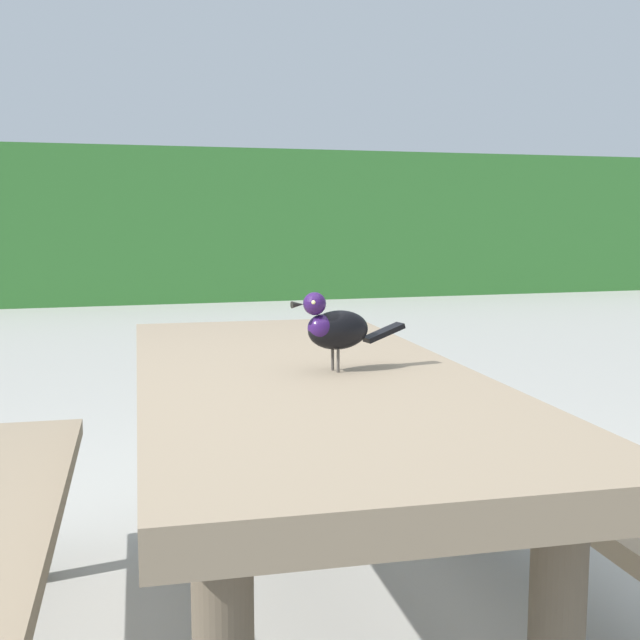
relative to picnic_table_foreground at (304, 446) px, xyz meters
The scene contains 3 objects.
hedge_wall 9.44m from the picnic_table_foreground, 91.57° to the left, with size 28.00×1.97×1.98m, color #387A33.
picnic_table_foreground is the anchor object (origin of this frame).
bird_grackle 0.30m from the picnic_table_foreground, 38.19° to the right, with size 0.29×0.09×0.18m.
Camera 1 is at (-0.22, -1.59, 1.09)m, focal length 44.83 mm.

